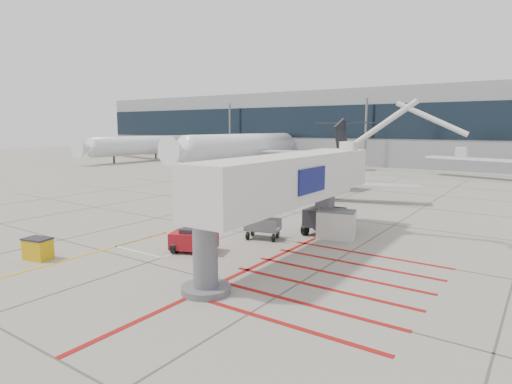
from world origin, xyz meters
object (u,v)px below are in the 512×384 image
Objects in this scene: jet_bridge at (280,190)px; spill_bin at (38,249)px; pushback_tug at (194,239)px; regional_jet at (279,161)px.

jet_bridge is 13.40m from spill_bin.
spill_bin is at bearing -143.99° from jet_bridge.
jet_bridge is 7.39× the size of pushback_tug.
spill_bin is (-1.37, -22.41, -3.34)m from regional_jet.
jet_bridge is 13.45× the size of spill_bin.
pushback_tug is at bearing 32.01° from spill_bin.
jet_bridge reaches higher than spill_bin.
jet_bridge reaches higher than pushback_tug.
spill_bin is (-5.92, -5.81, -0.13)m from pushback_tug.
pushback_tug is (4.55, -16.60, -3.21)m from regional_jet.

